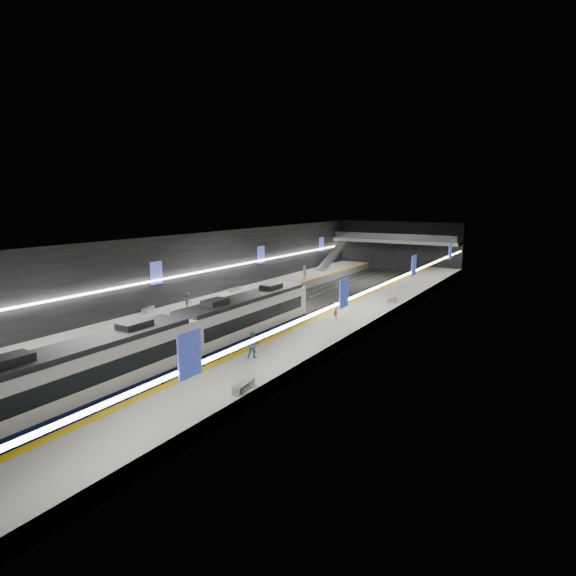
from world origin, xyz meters
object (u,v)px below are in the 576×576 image
Objects in this scene: bench_right_near at (244,386)px; passenger_left_b at (187,301)px; train at (180,340)px; bench_left_near at (148,310)px; bench_left_far at (235,289)px; bench_right_far at (392,300)px; escalator at (332,256)px; passenger_right_a at (336,310)px; passenger_right_b at (253,345)px; passenger_left_a at (305,273)px.

bench_right_near is 1.16× the size of passenger_left_b.
train is 15.78× the size of bench_left_near.
bench_left_far is 1.08× the size of bench_right_far.
escalator is 5.19× the size of passenger_right_a.
bench_left_far is 24.33m from passenger_right_b.
bench_right_far is (16.30, -19.42, -1.69)m from escalator.
passenger_left_b is (-1.52, -20.70, -0.17)m from passenger_left_a.
bench_right_far is (6.30, 24.52, -0.99)m from train.
bench_left_far is 17.99m from bench_right_far.
passenger_right_a is 0.96× the size of passenger_left_b.
train is at bearing -65.31° from bench_left_far.
bench_left_far is 1.20× the size of passenger_right_a.
passenger_right_a is 14.64m from passenger_left_b.
bench_right_far is 0.88× the size of passenger_left_a.
bench_left_far is 1.15× the size of passenger_left_b.
bench_right_far is 22.26m from passenger_right_b.
bench_right_far is (17.63, 3.58, -0.02)m from bench_left_far.
passenger_left_a reaches higher than bench_left_far.
bench_right_far is at bearing 82.90° from bench_right_near.
passenger_right_a is (-1.91, -9.45, 0.56)m from bench_right_far.
train reaches higher than bench_left_far.
train is 16.21× the size of bench_left_far.
passenger_right_b is (14.35, -41.58, -0.99)m from escalator.
train is 19.49× the size of passenger_right_a.
train is at bearing -58.27° from bench_left_near.
bench_right_far is (18.30, 16.25, -0.02)m from bench_left_near.
passenger_left_a is (1.78, -12.02, -0.92)m from escalator.
bench_right_near reaches higher than bench_right_far.
passenger_right_b is at bearing -70.96° from escalator.
passenger_left_a reaches higher than passenger_left_b.
escalator is 4.65× the size of bench_right_far.
escalator is at bearing 127.38° from bench_right_far.
bench_left_far is at bearing 66.90° from passenger_right_a.
bench_left_far is 9.87m from passenger_left_b.
bench_right_near is at bearing 135.35° from passenger_left_b.
bench_right_far is 1.12× the size of passenger_right_a.
passenger_left_a reaches higher than bench_right_near.
bench_left_near is 17.41m from passenger_right_b.
escalator is at bearing 177.27° from passenger_left_a.
train reaches higher than bench_right_near.
train reaches higher than passenger_left_b.
bench_left_near is 1.03× the size of bench_left_far.
bench_right_near is at bearing 12.74° from passenger_left_a.
escalator is 4.29× the size of bench_right_near.
bench_right_near is (19.00, -10.66, -0.01)m from bench_left_near.
bench_right_far is 20.84m from passenger_left_b.
passenger_right_b is 32.13m from passenger_left_a.
escalator is 32.74m from passenger_left_b.
passenger_left_a is at bearing 150.36° from bench_right_far.
passenger_right_b is at bearing -97.63° from bench_right_far.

